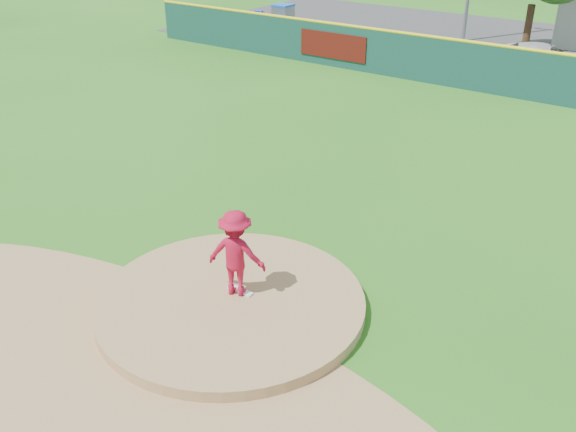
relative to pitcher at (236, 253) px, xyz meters
The scene contains 10 objects.
ground 1.21m from the pitcher, 84.15° to the right, with size 120.00×120.00×0.00m, color #286B19.
pitchers_mound 1.21m from the pitcher, 84.15° to the right, with size 5.50×5.50×0.50m, color #9E774C.
pitching_rubber 0.91m from the pitcher, 63.28° to the left, with size 0.60×0.15×0.04m, color white.
infield_dirt_arc 3.46m from the pitcher, 89.55° to the right, with size 15.40×15.40×0.01m, color #9E774C.
parking_lot 26.78m from the pitcher, 89.95° to the left, with size 44.00×16.00×0.02m, color #38383A.
pitcher is the anchor object (origin of this frame).
van 21.81m from the pitcher, 90.63° to the left, with size 2.34×5.07×1.41m, color silver.
fence_banners 17.79m from the pitcher, 96.57° to the left, with size 17.24×0.04×1.20m.
playground_slide 27.57m from the pitcher, 124.36° to the left, with size 1.03×2.91×1.60m.
outfield_fence 17.75m from the pitcher, 89.92° to the left, with size 40.00×0.14×2.07m.
Camera 1 is at (7.31, -8.13, 7.76)m, focal length 40.00 mm.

